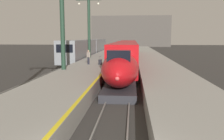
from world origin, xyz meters
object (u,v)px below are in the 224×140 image
highspeed_train_main (126,54)px  passenger_near_edge (88,56)px  regional_train_adjacent (89,47)px  station_column_far (89,22)px  rolling_suitcase (100,62)px  station_column_mid (62,5)px

highspeed_train_main → passenger_near_edge: highspeed_train_main is taller
regional_train_adjacent → station_column_far: 12.99m
rolling_suitcase → highspeed_train_main: bearing=63.8°
highspeed_train_main → rolling_suitcase: bearing=-116.2°
station_column_mid → passenger_near_edge: station_column_mid is taller
station_column_far → station_column_mid: bearing=-90.0°
passenger_near_edge → rolling_suitcase: (1.42, -0.19, -0.69)m
regional_train_adjacent → rolling_suitcase: bearing=-76.3°
station_column_far → regional_train_adjacent: bearing=100.4°
highspeed_train_main → station_column_far: station_column_far is taller
highspeed_train_main → station_column_far: 8.42m
station_column_far → highspeed_train_main: bearing=-32.6°
station_column_mid → station_column_far: station_column_mid is taller
highspeed_train_main → passenger_near_edge: 7.02m
highspeed_train_main → station_column_mid: size_ratio=3.62×
passenger_near_edge → rolling_suitcase: passenger_near_edge is taller
highspeed_train_main → regional_train_adjacent: size_ratio=1.04×
highspeed_train_main → regional_train_adjacent: (-8.10, 15.77, 0.20)m
regional_train_adjacent → rolling_suitcase: 22.18m
highspeed_train_main → station_column_mid: 12.93m
regional_train_adjacent → station_column_mid: 26.56m
station_column_mid → passenger_near_edge: 7.17m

